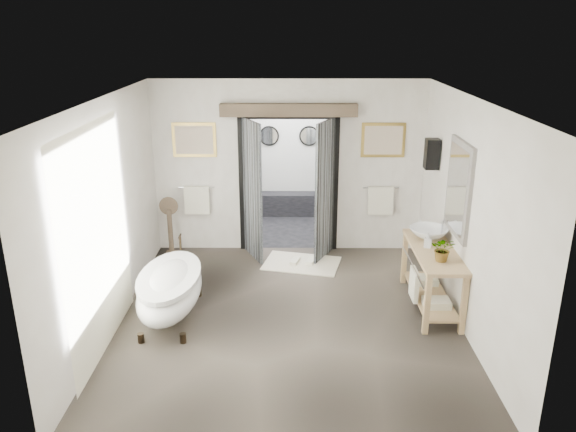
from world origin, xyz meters
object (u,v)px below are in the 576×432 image
object	(u,v)px
basin	(429,234)
rug	(302,263)
clawfoot_tub	(170,289)
vanity	(431,273)

from	to	relation	value
basin	rug	bearing A→B (deg)	135.41
rug	basin	size ratio (longest dim) A/B	2.22
clawfoot_tub	basin	distance (m)	3.62
vanity	rug	size ratio (longest dim) A/B	1.33
vanity	basin	xyz separation A→B (m)	(0.02, 0.34, 0.44)
clawfoot_tub	rug	distance (m)	2.54
rug	basin	xyz separation A→B (m)	(1.75, -1.09, 0.94)
clawfoot_tub	rug	world-z (taller)	clawfoot_tub
clawfoot_tub	vanity	xyz separation A→B (m)	(3.50, 0.34, 0.08)
clawfoot_tub	rug	bearing A→B (deg)	45.18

